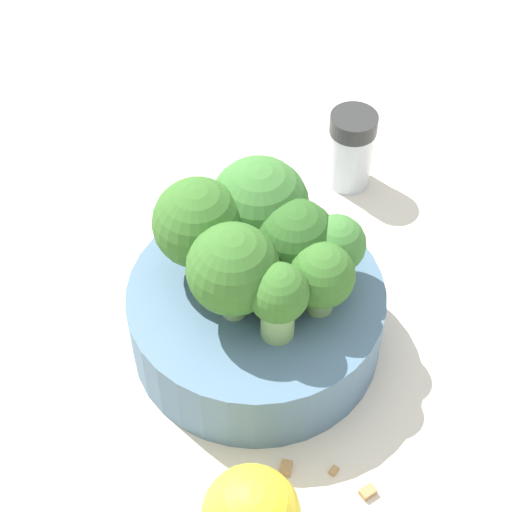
{
  "coord_description": "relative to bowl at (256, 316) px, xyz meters",
  "views": [
    {
      "loc": [
        -0.29,
        0.12,
        0.43
      ],
      "look_at": [
        0.0,
        0.0,
        0.08
      ],
      "focal_mm": 60.0,
      "sensor_mm": 36.0,
      "label": 1
    }
  ],
  "objects": [
    {
      "name": "almond_crumb_1",
      "position": [
        -0.1,
        -0.01,
        -0.02
      ],
      "size": [
        0.01,
        0.01,
        0.01
      ],
      "primitive_type": "cube",
      "rotation": [
        0.0,
        0.0,
        2.13
      ],
      "color": "#AD7F4C",
      "rests_on": "ground_plane"
    },
    {
      "name": "broccoli_floret_6",
      "position": [
        -0.03,
        -0.0,
        0.05
      ],
      "size": [
        0.03,
        0.03,
        0.05
      ],
      "color": "#84AD66",
      "rests_on": "bowl"
    },
    {
      "name": "ground_plane",
      "position": [
        0.0,
        0.0,
        -0.02
      ],
      "size": [
        3.0,
        3.0,
        0.0
      ],
      "primitive_type": "plane",
      "color": "beige"
    },
    {
      "name": "almond_crumb_0",
      "position": [
        -0.09,
        0.02,
        -0.02
      ],
      "size": [
        0.01,
        0.01,
        0.01
      ],
      "primitive_type": "cube",
      "rotation": [
        0.0,
        0.0,
        5.69
      ],
      "color": "#AD7F4C",
      "rests_on": "ground_plane"
    },
    {
      "name": "broccoli_floret_1",
      "position": [
        -0.01,
        -0.05,
        0.05
      ],
      "size": [
        0.03,
        0.03,
        0.05
      ],
      "color": "#7A9E5B",
      "rests_on": "bowl"
    },
    {
      "name": "almond_crumb_2",
      "position": [
        -0.12,
        -0.02,
        -0.02
      ],
      "size": [
        0.01,
        0.01,
        0.01
      ],
      "primitive_type": "cube",
      "rotation": [
        0.0,
        0.0,
        1.77
      ],
      "color": "#AD7F4C",
      "rests_on": "ground_plane"
    },
    {
      "name": "broccoli_floret_3",
      "position": [
        -0.01,
        0.02,
        0.06
      ],
      "size": [
        0.05,
        0.05,
        0.06
      ],
      "color": "#8EB770",
      "rests_on": "bowl"
    },
    {
      "name": "broccoli_floret_5",
      "position": [
        0.01,
        -0.03,
        0.05
      ],
      "size": [
        0.05,
        0.05,
        0.05
      ],
      "color": "#7A9E5B",
      "rests_on": "bowl"
    },
    {
      "name": "bowl",
      "position": [
        0.0,
        0.0,
        0.0
      ],
      "size": [
        0.15,
        0.15,
        0.05
      ],
      "primitive_type": "cylinder",
      "color": "slate",
      "rests_on": "ground_plane"
    },
    {
      "name": "pepper_shaker",
      "position": [
        0.11,
        -0.12,
        0.01
      ],
      "size": [
        0.03,
        0.03,
        0.06
      ],
      "color": "silver",
      "rests_on": "ground_plane"
    },
    {
      "name": "broccoli_floret_0",
      "position": [
        0.03,
        0.02,
        0.06
      ],
      "size": [
        0.05,
        0.05,
        0.06
      ],
      "color": "#7A9E5B",
      "rests_on": "bowl"
    },
    {
      "name": "broccoli_floret_2",
      "position": [
        0.03,
        -0.02,
        0.05
      ],
      "size": [
        0.06,
        0.06,
        0.06
      ],
      "color": "#8EB770",
      "rests_on": "bowl"
    },
    {
      "name": "broccoli_floret_4",
      "position": [
        -0.02,
        -0.03,
        0.05
      ],
      "size": [
        0.04,
        0.04,
        0.05
      ],
      "color": "#7A9E5B",
      "rests_on": "bowl"
    }
  ]
}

